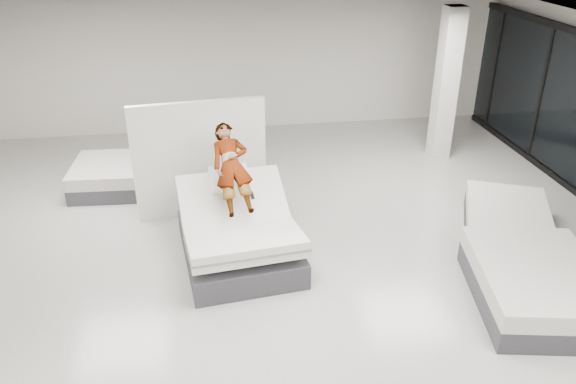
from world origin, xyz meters
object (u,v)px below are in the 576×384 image
object	(u,v)px
person	(233,177)
remote	(252,195)
flat_bed_left_far	(125,175)
hero_bed	(239,236)
column	(446,85)
flat_bed_right_far	(506,218)
flat_bed_right_near	(536,285)
divider_panel	(200,160)

from	to	relation	value
person	remote	size ratio (longest dim) A/B	11.05
flat_bed_left_far	hero_bed	bearing A→B (deg)	-54.78
person	remote	xyz separation A→B (m)	(0.26, -0.32, -0.17)
remote	column	distance (m)	5.64
person	flat_bed_right_far	world-z (taller)	person
remote	flat_bed_right_far	world-z (taller)	remote
remote	person	bearing A→B (deg)	122.15
flat_bed_right_far	flat_bed_right_near	xyz separation A→B (m)	(-0.57, -1.90, 0.05)
flat_bed_left_far	column	xyz separation A→B (m)	(6.65, 0.61, 1.33)
flat_bed_left_far	person	bearing A→B (deg)	-52.12
flat_bed_right_near	column	size ratio (longest dim) A/B	0.74
person	column	xyz separation A→B (m)	(4.68, 3.13, 0.35)
flat_bed_right_far	column	world-z (taller)	column
flat_bed_left_far	column	bearing A→B (deg)	5.26
remote	divider_panel	xyz separation A→B (m)	(-0.74, 1.58, -0.05)
hero_bed	remote	size ratio (longest dim) A/B	16.99
flat_bed_right_far	column	size ratio (longest dim) A/B	0.66
person	flat_bed_right_far	xyz separation A→B (m)	(4.54, -0.15, -1.01)
divider_panel	flat_bed_right_far	size ratio (longest dim) A/B	1.08
hero_bed	column	distance (m)	5.91
divider_panel	flat_bed_right_far	distance (m)	5.28
remote	column	bearing A→B (deg)	31.26
hero_bed	flat_bed_right_near	world-z (taller)	hero_bed
hero_bed	flat_bed_right_near	distance (m)	4.30
flat_bed_right_near	flat_bed_left_far	world-z (taller)	flat_bed_right_near
flat_bed_left_far	divider_panel	bearing A→B (deg)	-40.40
flat_bed_right_near	flat_bed_right_far	bearing A→B (deg)	73.26
remote	divider_panel	size ratio (longest dim) A/B	0.06
person	flat_bed_right_near	distance (m)	4.57
flat_bed_right_near	column	bearing A→B (deg)	82.17
divider_panel	flat_bed_left_far	bearing A→B (deg)	133.52
hero_bed	flat_bed_left_far	distance (m)	3.47
flat_bed_right_near	column	xyz separation A→B (m)	(0.71, 5.18, 1.31)
remote	flat_bed_left_far	bearing A→B (deg)	121.26
flat_bed_right_far	column	distance (m)	3.56
flat_bed_right_far	flat_bed_left_far	size ratio (longest dim) A/B	1.05
flat_bed_right_far	person	bearing A→B (deg)	178.11
remote	divider_panel	world-z (taller)	divider_panel
divider_panel	remote	bearing A→B (deg)	-71.00
flat_bed_right_near	hero_bed	bearing A→B (deg)	156.20
flat_bed_right_near	column	world-z (taller)	column
person	column	world-z (taller)	column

